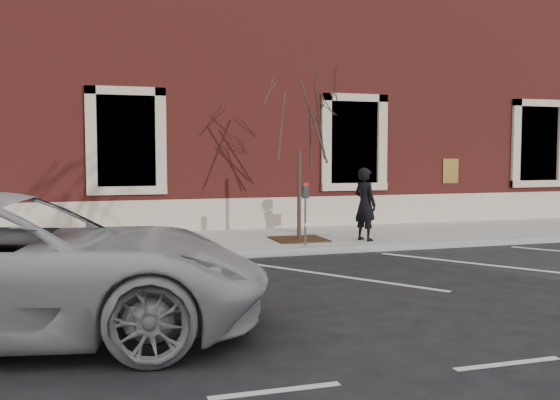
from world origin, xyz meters
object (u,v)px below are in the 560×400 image
object	(u,v)px
man	(365,204)
parking_meter	(305,202)
white_truck	(6,266)
sapling	(299,126)

from	to	relation	value
man	parking_meter	size ratio (longest dim) A/B	1.23
parking_meter	white_truck	bearing A→B (deg)	-134.32
white_truck	man	bearing A→B (deg)	-42.72
parking_meter	white_truck	size ratio (longest dim) A/B	0.22
white_truck	sapling	bearing A→B (deg)	-33.55
parking_meter	sapling	bearing A→B (deg)	82.65
man	white_truck	world-z (taller)	man
man	parking_meter	world-z (taller)	man
man	white_truck	distance (m)	8.53
parking_meter	white_truck	distance (m)	7.10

